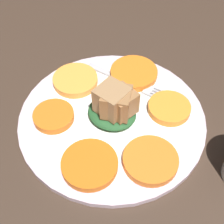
% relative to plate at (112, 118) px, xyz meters
% --- Properties ---
extents(table_slab, '(1.20, 1.20, 0.02)m').
position_rel_plate_xyz_m(table_slab, '(0.00, 0.00, -0.02)').
color(table_slab, '#38281E').
rests_on(table_slab, ground).
extents(plate, '(0.31, 0.31, 0.01)m').
position_rel_plate_xyz_m(plate, '(0.00, 0.00, 0.00)').
color(plate, silver).
rests_on(plate, table_slab).
extents(carrot_slice_0, '(0.08, 0.08, 0.01)m').
position_rel_plate_xyz_m(carrot_slice_0, '(-0.10, 0.04, 0.01)').
color(carrot_slice_0, orange).
rests_on(carrot_slice_0, plate).
extents(carrot_slice_1, '(0.07, 0.07, 0.01)m').
position_rel_plate_xyz_m(carrot_slice_1, '(-0.07, -0.06, 0.01)').
color(carrot_slice_1, orange).
rests_on(carrot_slice_1, plate).
extents(carrot_slice_2, '(0.09, 0.09, 0.01)m').
position_rel_plate_xyz_m(carrot_slice_2, '(0.02, -0.10, 0.01)').
color(carrot_slice_2, orange).
rests_on(carrot_slice_2, plate).
extents(carrot_slice_3, '(0.08, 0.08, 0.01)m').
position_rel_plate_xyz_m(carrot_slice_3, '(0.10, -0.03, 0.01)').
color(carrot_slice_3, '#F9953A').
rests_on(carrot_slice_3, plate).
extents(carrot_slice_4, '(0.07, 0.07, 0.01)m').
position_rel_plate_xyz_m(carrot_slice_4, '(0.08, 0.06, 0.01)').
color(carrot_slice_4, orange).
rests_on(carrot_slice_4, plate).
extents(carrot_slice_5, '(0.08, 0.08, 0.01)m').
position_rel_plate_xyz_m(carrot_slice_5, '(-0.03, 0.10, 0.01)').
color(carrot_slice_5, orange).
rests_on(carrot_slice_5, plate).
extents(center_pile, '(0.08, 0.07, 0.06)m').
position_rel_plate_xyz_m(center_pile, '(-0.00, 0.00, 0.04)').
color(center_pile, '#235128').
rests_on(center_pile, plate).
extents(fork, '(0.18, 0.03, 0.00)m').
position_rel_plate_xyz_m(fork, '(0.01, -0.08, 0.01)').
color(fork, '#B2B2B7').
rests_on(fork, plate).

